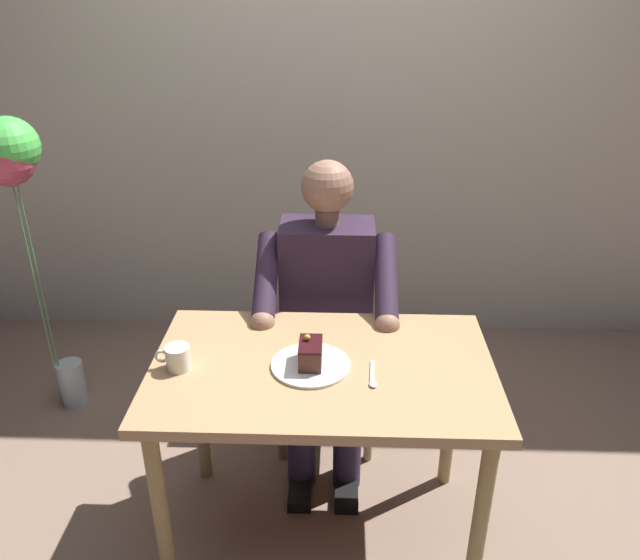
{
  "coord_description": "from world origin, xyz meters",
  "views": [
    {
      "loc": [
        -0.05,
        1.64,
        1.84
      ],
      "look_at": [
        0.01,
        -0.1,
        0.98
      ],
      "focal_mm": 34.85,
      "sensor_mm": 36.0,
      "label": 1
    }
  ],
  "objects_px": {
    "seated_person": "(326,315)",
    "coffee_cup": "(177,357)",
    "balloon_display": "(17,185)",
    "chair": "(327,325)",
    "cake_slice": "(310,353)",
    "dining_table": "(322,389)",
    "dessert_spoon": "(373,378)"
  },
  "relations": [
    {
      "from": "cake_slice",
      "to": "dessert_spoon",
      "type": "bearing_deg",
      "value": 161.82
    },
    {
      "from": "dessert_spoon",
      "to": "chair",
      "type": "bearing_deg",
      "value": -77.68
    },
    {
      "from": "chair",
      "to": "balloon_display",
      "type": "xyz_separation_m",
      "value": [
        1.24,
        -0.06,
        0.58
      ]
    },
    {
      "from": "cake_slice",
      "to": "balloon_display",
      "type": "relative_size",
      "value": 0.09
    },
    {
      "from": "chair",
      "to": "balloon_display",
      "type": "bearing_deg",
      "value": -2.8
    },
    {
      "from": "coffee_cup",
      "to": "balloon_display",
      "type": "height_order",
      "value": "balloon_display"
    },
    {
      "from": "dining_table",
      "to": "seated_person",
      "type": "relative_size",
      "value": 0.88
    },
    {
      "from": "dining_table",
      "to": "chair",
      "type": "bearing_deg",
      "value": -90.0
    },
    {
      "from": "chair",
      "to": "cake_slice",
      "type": "distance_m",
      "value": 0.71
    },
    {
      "from": "seated_person",
      "to": "cake_slice",
      "type": "height_order",
      "value": "seated_person"
    },
    {
      "from": "coffee_cup",
      "to": "dessert_spoon",
      "type": "relative_size",
      "value": 0.78
    },
    {
      "from": "dining_table",
      "to": "seated_person",
      "type": "bearing_deg",
      "value": -90.0
    },
    {
      "from": "chair",
      "to": "dessert_spoon",
      "type": "xyz_separation_m",
      "value": [
        -0.16,
        0.72,
        0.24
      ]
    },
    {
      "from": "balloon_display",
      "to": "seated_person",
      "type": "bearing_deg",
      "value": 169.34
    },
    {
      "from": "coffee_cup",
      "to": "cake_slice",
      "type": "bearing_deg",
      "value": -176.54
    },
    {
      "from": "coffee_cup",
      "to": "chair",
      "type": "bearing_deg",
      "value": -123.66
    },
    {
      "from": "seated_person",
      "to": "balloon_display",
      "type": "relative_size",
      "value": 0.91
    },
    {
      "from": "cake_slice",
      "to": "balloon_display",
      "type": "distance_m",
      "value": 1.44
    },
    {
      "from": "dining_table",
      "to": "coffee_cup",
      "type": "height_order",
      "value": "coffee_cup"
    },
    {
      "from": "dining_table",
      "to": "dessert_spoon",
      "type": "bearing_deg",
      "value": 154.82
    },
    {
      "from": "chair",
      "to": "dessert_spoon",
      "type": "height_order",
      "value": "chair"
    },
    {
      "from": "seated_person",
      "to": "coffee_cup",
      "type": "bearing_deg",
      "value": 48.18
    },
    {
      "from": "seated_person",
      "to": "dessert_spoon",
      "type": "height_order",
      "value": "seated_person"
    },
    {
      "from": "dessert_spoon",
      "to": "balloon_display",
      "type": "bearing_deg",
      "value": -29.02
    },
    {
      "from": "balloon_display",
      "to": "chair",
      "type": "bearing_deg",
      "value": 177.2
    },
    {
      "from": "seated_person",
      "to": "dessert_spoon",
      "type": "bearing_deg",
      "value": 106.07
    },
    {
      "from": "dining_table",
      "to": "balloon_display",
      "type": "bearing_deg",
      "value": -29.48
    },
    {
      "from": "dining_table",
      "to": "dessert_spoon",
      "type": "distance_m",
      "value": 0.2
    },
    {
      "from": "seated_person",
      "to": "coffee_cup",
      "type": "distance_m",
      "value": 0.69
    },
    {
      "from": "balloon_display",
      "to": "dessert_spoon",
      "type": "bearing_deg",
      "value": 150.98
    },
    {
      "from": "seated_person",
      "to": "balloon_display",
      "type": "bearing_deg",
      "value": -10.66
    },
    {
      "from": "dining_table",
      "to": "seated_person",
      "type": "height_order",
      "value": "seated_person"
    }
  ]
}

